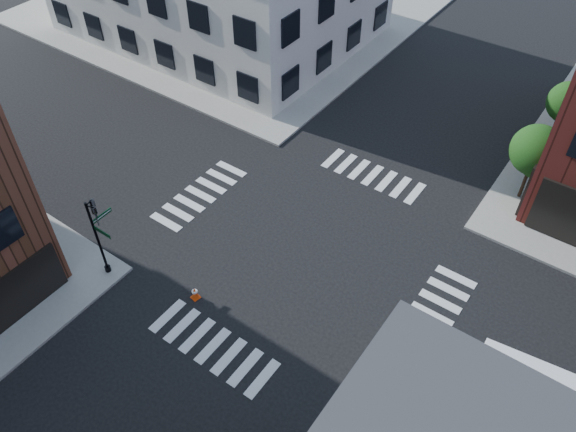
% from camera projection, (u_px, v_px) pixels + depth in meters
% --- Properties ---
extents(ground, '(120.00, 120.00, 0.00)m').
position_uv_depth(ground, '(304.00, 248.00, 28.29)').
color(ground, black).
rests_on(ground, ground).
extents(sidewalk_nw, '(30.00, 30.00, 0.15)m').
position_uv_depth(sidewalk_nw, '(242.00, 1.00, 49.18)').
color(sidewalk_nw, gray).
rests_on(sidewalk_nw, ground).
extents(tree_near, '(2.69, 2.69, 4.49)m').
position_uv_depth(tree_near, '(537.00, 153.00, 28.74)').
color(tree_near, black).
rests_on(tree_near, ground).
extents(tree_far, '(2.43, 2.43, 4.07)m').
position_uv_depth(tree_far, '(569.00, 105.00, 32.43)').
color(tree_far, black).
rests_on(tree_far, ground).
extents(signal_pole, '(1.29, 1.24, 4.60)m').
position_uv_depth(signal_pole, '(98.00, 231.00, 25.19)').
color(signal_pole, black).
rests_on(signal_pole, ground).
extents(box_truck, '(7.97, 3.25, 3.53)m').
position_uv_depth(box_truck, '(526.00, 414.00, 20.08)').
color(box_truck, silver).
rests_on(box_truck, ground).
extents(traffic_cone, '(0.43, 0.43, 0.70)m').
position_uv_depth(traffic_cone, '(195.00, 293.00, 25.84)').
color(traffic_cone, '#F6430A').
rests_on(traffic_cone, ground).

